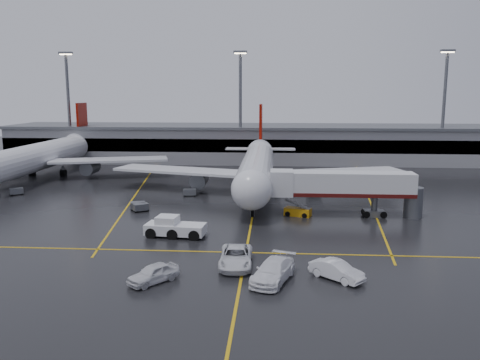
{
  "coord_description": "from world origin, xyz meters",
  "views": [
    {
      "loc": [
        2.74,
        -69.88,
        15.99
      ],
      "look_at": [
        -2.0,
        -2.0,
        4.0
      ],
      "focal_mm": 36.66,
      "sensor_mm": 36.0,
      "label": 1
    }
  ],
  "objects": [
    {
      "name": "apron_line_left",
      "position": [
        -20.0,
        10.0,
        0.01
      ],
      "size": [
        9.99,
        69.35,
        0.02
      ],
      "primitive_type": "cube",
      "rotation": [
        0.0,
        0.0,
        0.14
      ],
      "color": "gold",
      "rests_on": "ground"
    },
    {
      "name": "terminal",
      "position": [
        0.0,
        47.93,
        4.32
      ],
      "size": [
        122.0,
        19.0,
        8.6
      ],
      "color": "gray",
      "rests_on": "ground"
    },
    {
      "name": "service_van_c",
      "position": [
        8.32,
        -28.71,
        0.82
      ],
      "size": [
        4.86,
        4.61,
        1.64
      ],
      "primitive_type": "imported",
      "rotation": [
        0.0,
        0.0,
        0.84
      ],
      "color": "white",
      "rests_on": "ground"
    },
    {
      "name": "light_mast_right",
      "position": [
        40.0,
        42.0,
        14.47
      ],
      "size": [
        3.0,
        1.2,
        25.45
      ],
      "color": "#595B60",
      "rests_on": "ground"
    },
    {
      "name": "light_mast_left",
      "position": [
        -45.0,
        42.0,
        14.47
      ],
      "size": [
        3.0,
        1.2,
        25.45
      ],
      "color": "#595B60",
      "rests_on": "ground"
    },
    {
      "name": "service_van_a",
      "position": [
        -0.7,
        -26.04,
        0.9
      ],
      "size": [
        3.17,
        6.54,
        1.79
      ],
      "primitive_type": "imported",
      "rotation": [
        0.0,
        0.0,
        0.03
      ],
      "color": "white",
      "rests_on": "ground"
    },
    {
      "name": "apron_line_right",
      "position": [
        18.0,
        10.0,
        0.01
      ],
      "size": [
        7.57,
        69.64,
        0.02
      ],
      "primitive_type": "cube",
      "rotation": [
        0.0,
        0.0,
        -0.1
      ],
      "color": "gold",
      "rests_on": "ground"
    },
    {
      "name": "baggage_cart_b",
      "position": [
        -16.21,
        -4.22,
        0.63
      ],
      "size": [
        2.28,
        1.79,
        1.12
      ],
      "color": "#595B60",
      "rests_on": "ground"
    },
    {
      "name": "apron_line_stop",
      "position": [
        0.0,
        -22.0,
        0.01
      ],
      "size": [
        60.0,
        0.25,
        0.02
      ],
      "primitive_type": "cube",
      "color": "gold",
      "rests_on": "ground"
    },
    {
      "name": "jet_bridge",
      "position": [
        11.87,
        -6.0,
        3.93
      ],
      "size": [
        19.9,
        3.4,
        6.05
      ],
      "color": "silver",
      "rests_on": "ground"
    },
    {
      "name": "belt_loader",
      "position": [
        5.99,
        -6.19,
        0.54
      ],
      "size": [
        3.76,
        2.59,
        2.19
      ],
      "color": "#CA860C",
      "rests_on": "ground"
    },
    {
      "name": "light_mast_mid",
      "position": [
        -5.0,
        42.0,
        14.47
      ],
      "size": [
        3.0,
        1.2,
        25.45
      ],
      "color": "#595B60",
      "rests_on": "ground"
    },
    {
      "name": "service_van_b",
      "position": [
        2.79,
        -29.52,
        0.92
      ],
      "size": [
        4.52,
        6.84,
        1.84
      ],
      "primitive_type": "imported",
      "rotation": [
        0.0,
        0.0,
        -0.34
      ],
      "color": "white",
      "rests_on": "ground"
    },
    {
      "name": "baggage_cart_e",
      "position": [
        -38.44,
        4.39,
        0.63
      ],
      "size": [
        2.38,
        2.22,
        1.12
      ],
      "color": "#595B60",
      "rests_on": "ground"
    },
    {
      "name": "baggage_cart_c",
      "position": [
        -10.55,
        5.54,
        0.63
      ],
      "size": [
        2.16,
        1.56,
        1.12
      ],
      "color": "#595B60",
      "rests_on": "ground"
    },
    {
      "name": "service_van_d",
      "position": [
        -7.46,
        -30.54,
        0.8
      ],
      "size": [
        4.49,
        4.82,
        1.61
      ],
      "primitive_type": "imported",
      "rotation": [
        0.0,
        0.0,
        -0.7
      ],
      "color": "silver",
      "rests_on": "ground"
    },
    {
      "name": "baggage_cart_a",
      "position": [
        -15.5,
        -5.25,
        0.63
      ],
      "size": [
        2.39,
        2.18,
        1.12
      ],
      "color": "#595B60",
      "rests_on": "ground"
    },
    {
      "name": "second_airliner",
      "position": [
        -42.0,
        21.7,
        4.21
      ],
      "size": [
        48.8,
        45.6,
        14.1
      ],
      "color": "silver",
      "rests_on": "ground"
    },
    {
      "name": "pushback_tractor",
      "position": [
        -8.51,
        -16.69,
        0.96
      ],
      "size": [
        7.0,
        3.55,
        2.41
      ],
      "color": "silver",
      "rests_on": "ground"
    },
    {
      "name": "apron_line_centre",
      "position": [
        0.0,
        0.0,
        0.01
      ],
      "size": [
        0.25,
        90.0,
        0.02
      ],
      "primitive_type": "cube",
      "color": "gold",
      "rests_on": "ground"
    },
    {
      "name": "ground",
      "position": [
        0.0,
        0.0,
        0.0
      ],
      "size": [
        220.0,
        220.0,
        0.0
      ],
      "primitive_type": "plane",
      "color": "black",
      "rests_on": "ground"
    },
    {
      "name": "main_airliner",
      "position": [
        0.0,
        9.7,
        4.21
      ],
      "size": [
        48.8,
        45.6,
        14.1
      ],
      "color": "silver",
      "rests_on": "ground"
    }
  ]
}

